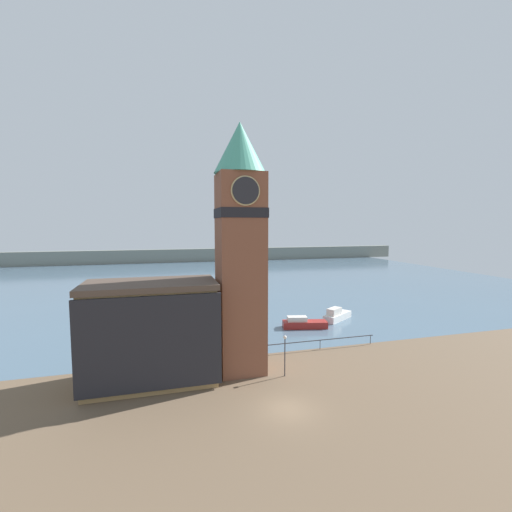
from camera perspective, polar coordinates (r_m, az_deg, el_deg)
The scene contains 10 objects.
ground_plane at distance 28.87m, azimuth 5.23°, elevation -24.10°, with size 160.00×160.00×0.00m, color brown.
water at distance 96.38m, azimuth -9.81°, elevation -3.38°, with size 160.00×120.00×0.00m.
far_shoreline at distance 135.72m, azimuth -11.44°, elevation 0.10°, with size 180.00×3.00×5.00m.
pier_railing at distance 40.81m, azimuth 10.65°, elevation -13.72°, with size 13.71×0.08×1.09m.
clock_tower at distance 32.45m, azimuth -2.63°, elevation 2.33°, with size 4.88×4.88×23.62m.
pier_building at distance 32.78m, azimuth -17.00°, elevation -12.00°, with size 11.61×6.47×9.09m.
boat_near at distance 48.53m, azimuth 7.91°, elevation -11.06°, with size 6.32×3.16×1.59m.
boat_far at distance 53.13m, azimuth 13.30°, elevation -9.60°, with size 5.65×4.56×1.97m.
mooring_bollard_near at distance 36.87m, azimuth 0.79°, elevation -16.67°, with size 0.33×0.33×0.75m.
lamp_post at distance 33.04m, azimuth 4.84°, elevation -15.00°, with size 0.32×0.32×3.90m.
Camera 1 is at (-8.93, -23.57, 14.07)m, focal length 24.00 mm.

